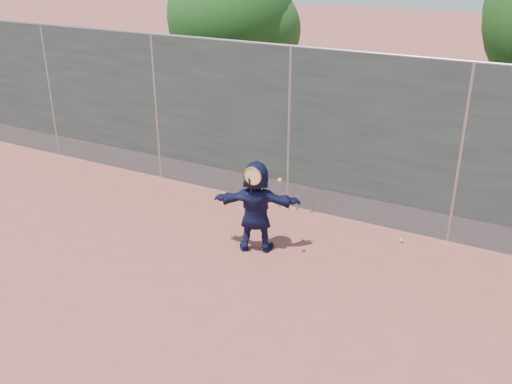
% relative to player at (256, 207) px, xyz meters
% --- Properties ---
extents(ground, '(80.00, 80.00, 0.00)m').
position_rel_player_xyz_m(ground, '(-0.28, -1.72, -0.76)').
color(ground, '#9E4C42').
rests_on(ground, ground).
extents(player, '(1.48, 0.94, 1.52)m').
position_rel_player_xyz_m(player, '(0.00, 0.00, 0.00)').
color(player, '#15183C').
rests_on(player, ground).
extents(ball_ground, '(0.07, 0.07, 0.07)m').
position_rel_player_xyz_m(ball_ground, '(2.05, 1.35, -0.73)').
color(ball_ground, yellow).
rests_on(ball_ground, ground).
extents(fence, '(20.00, 0.06, 3.03)m').
position_rel_player_xyz_m(fence, '(-0.28, 1.78, 0.82)').
color(fence, '#38423D').
rests_on(fence, ground).
extents(swing_action, '(0.61, 0.14, 0.51)m').
position_rel_player_xyz_m(swing_action, '(0.09, -0.19, 0.59)').
color(swing_action, orange).
rests_on(swing_action, ground).
extents(tree_left, '(3.15, 3.00, 4.53)m').
position_rel_player_xyz_m(tree_left, '(-3.12, 4.83, 2.18)').
color(tree_left, '#382314').
rests_on(tree_left, ground).
extents(weed_clump, '(0.68, 0.07, 0.30)m').
position_rel_player_xyz_m(weed_clump, '(0.02, 1.66, -0.63)').
color(weed_clump, '#387226').
rests_on(weed_clump, ground).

